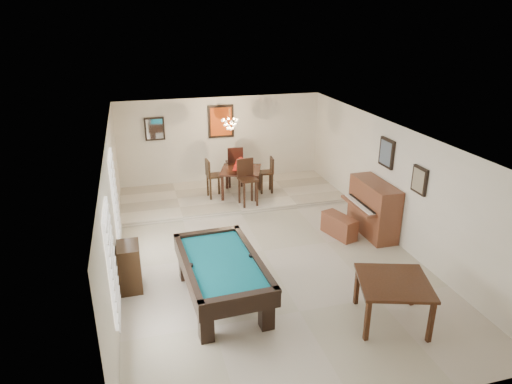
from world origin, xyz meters
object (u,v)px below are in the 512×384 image
dining_table (241,180)px  dining_chair_west (214,178)px  piano_bench (339,226)px  dining_chair_north (234,166)px  dining_chair_east (266,175)px  apothecary_chest (130,267)px  upright_piano (368,209)px  chandelier (230,120)px  square_table (392,301)px  dining_chair_south (248,183)px  flower_vase (241,161)px  pool_table (222,281)px

dining_table → dining_chair_west: 0.74m
piano_bench → dining_chair_north: bearing=114.5°
dining_table → dining_chair_east: (0.72, 0.03, 0.06)m
apothecary_chest → dining_chair_east: dining_chair_east is taller
upright_piano → dining_chair_west: 4.21m
chandelier → dining_chair_north: bearing=70.2°
upright_piano → chandelier: 4.25m
square_table → dining_chair_south: bearing=101.9°
dining_chair_east → apothecary_chest: bearing=-38.8°
flower_vase → dining_table: bearing=0.0°
pool_table → upright_piano: bearing=22.3°
square_table → upright_piano: bearing=68.8°
pool_table → dining_chair_east: size_ratio=2.41×
apothecary_chest → dining_chair_west: bearing=59.0°
pool_table → dining_table: (1.46, 4.64, 0.15)m
square_table → apothecary_chest: bearing=152.3°
dining_chair_south → chandelier: (-0.26, 0.86, 1.48)m
upright_piano → dining_chair_east: (-1.59, 2.91, -0.01)m
dining_chair_north → pool_table: bearing=76.6°
dining_table → pool_table: bearing=-107.5°
flower_vase → dining_chair_north: bearing=90.6°
dining_chair_south → dining_chair_north: dining_chair_south is taller
dining_table → dining_chair_west: bearing=178.1°
piano_bench → flower_vase: (-1.64, 2.83, 0.85)m
dining_table → dining_chair_north: size_ratio=0.88×
piano_bench → dining_chair_east: 3.02m
dining_chair_south → dining_chair_west: dining_chair_south is taller
apothecary_chest → flower_vase: 4.90m
upright_piano → flower_vase: (-2.31, 2.88, 0.47)m
pool_table → chandelier: size_ratio=4.00×
dining_chair_north → chandelier: chandelier is taller
apothecary_chest → chandelier: bearing=54.7°
square_table → apothecary_chest: apothecary_chest is taller
square_table → dining_table: 6.07m
apothecary_chest → flower_vase: (3.03, 3.79, 0.65)m
upright_piano → chandelier: chandelier is taller
square_table → dining_chair_east: size_ratio=1.13×
dining_table → dining_chair_south: size_ratio=0.87×
dining_table → flower_vase: flower_vase is taller
flower_vase → chandelier: (-0.25, 0.13, 1.10)m
piano_bench → apothecary_chest: (-4.67, -0.97, 0.20)m
upright_piano → dining_table: 3.69m
dining_chair_west → chandelier: size_ratio=1.78×
dining_chair_north → dining_chair_east: bearing=135.3°
piano_bench → chandelier: size_ratio=1.50×
piano_bench → dining_chair_west: 3.73m
square_table → dining_chair_west: (-1.85, 5.99, 0.27)m
square_table → flower_vase: bearing=100.6°
piano_bench → chandelier: chandelier is taller
pool_table → chandelier: bearing=72.9°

